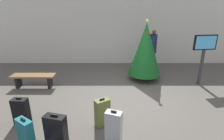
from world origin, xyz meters
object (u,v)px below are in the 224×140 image
(holiday_tree, at_px, (145,49))
(suitcase_0, at_px, (21,111))
(traveller_0, at_px, (153,49))
(suitcase_3, at_px, (56,131))
(suitcase_1, at_px, (26,135))
(suitcase_2, at_px, (114,128))
(suitcase_4, at_px, (102,113))
(waiting_bench, at_px, (34,78))
(flight_info_kiosk, at_px, (204,50))

(holiday_tree, relative_size, suitcase_0, 3.34)
(traveller_0, distance_m, suitcase_3, 5.84)
(suitcase_1, relative_size, suitcase_3, 0.98)
(suitcase_0, xyz_separation_m, suitcase_2, (2.30, -0.74, 0.05))
(holiday_tree, height_order, traveller_0, holiday_tree)
(suitcase_0, relative_size, suitcase_4, 0.96)
(holiday_tree, distance_m, suitcase_1, 4.93)
(waiting_bench, xyz_separation_m, traveller_0, (4.74, 2.03, 0.62))
(flight_info_kiosk, xyz_separation_m, suitcase_2, (-3.30, -3.17, -0.92))
(flight_info_kiosk, distance_m, suitcase_0, 6.18)
(suitcase_4, bearing_deg, suitcase_1, -152.00)
(suitcase_0, height_order, suitcase_1, suitcase_1)
(flight_info_kiosk, relative_size, suitcase_1, 2.57)
(suitcase_0, bearing_deg, holiday_tree, 39.11)
(waiting_bench, relative_size, traveller_0, 0.84)
(holiday_tree, height_order, suitcase_0, holiday_tree)
(holiday_tree, bearing_deg, traveller_0, 65.44)
(suitcase_1, bearing_deg, traveller_0, 54.46)
(traveller_0, distance_m, suitcase_4, 4.81)
(suitcase_0, bearing_deg, traveller_0, 45.22)
(suitcase_0, xyz_separation_m, suitcase_4, (2.03, -0.09, 0.01))
(suitcase_3, bearing_deg, suitcase_2, 1.16)
(traveller_0, bearing_deg, holiday_tree, -114.56)
(waiting_bench, bearing_deg, suitcase_4, -40.44)
(holiday_tree, bearing_deg, waiting_bench, -169.79)
(suitcase_4, bearing_deg, flight_info_kiosk, 35.26)
(holiday_tree, xyz_separation_m, waiting_bench, (-4.15, -0.75, -0.89))
(traveller_0, bearing_deg, suitcase_4, -116.41)
(suitcase_2, bearing_deg, suitcase_3, -178.84)
(suitcase_0, distance_m, suitcase_4, 2.03)
(waiting_bench, height_order, suitcase_1, suitcase_1)
(suitcase_0, distance_m, suitcase_3, 1.34)
(suitcase_1, distance_m, suitcase_3, 0.58)
(holiday_tree, xyz_separation_m, suitcase_4, (-1.53, -2.98, -0.90))
(traveller_0, height_order, suitcase_0, traveller_0)
(waiting_bench, relative_size, suitcase_1, 2.11)
(holiday_tree, height_order, waiting_bench, holiday_tree)
(suitcase_2, height_order, suitcase_4, suitcase_2)
(flight_info_kiosk, xyz_separation_m, suitcase_1, (-5.06, -3.32, -0.97))
(flight_info_kiosk, height_order, traveller_0, flight_info_kiosk)
(flight_info_kiosk, bearing_deg, holiday_tree, 167.24)
(waiting_bench, distance_m, suitcase_3, 3.37)
(suitcase_0, bearing_deg, suitcase_1, -58.96)
(suitcase_0, height_order, suitcase_2, suitcase_2)
(flight_info_kiosk, relative_size, suitcase_4, 2.55)
(holiday_tree, bearing_deg, flight_info_kiosk, -12.76)
(flight_info_kiosk, relative_size, suitcase_0, 2.64)
(holiday_tree, relative_size, suitcase_3, 3.18)
(flight_info_kiosk, bearing_deg, suitcase_1, -146.77)
(waiting_bench, height_order, suitcase_3, suitcase_3)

